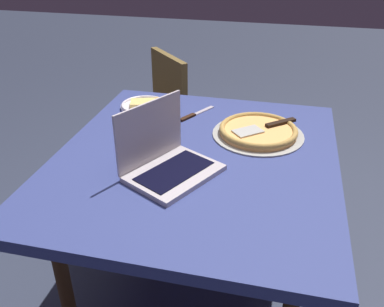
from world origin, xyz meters
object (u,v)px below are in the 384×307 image
Objects in this scene: pizza_tray at (258,131)px; table_knife at (194,115)px; dining_table at (196,172)px; laptop at (166,159)px; pizza_plate at (145,105)px; chair_near at (153,118)px.

pizza_tray reaches higher than table_knife.
dining_table is 0.20m from laptop.
table_knife is at bearing 82.76° from pizza_plate.
table_knife is at bearing -113.35° from pizza_tray.
pizza_plate reaches higher than table_knife.
pizza_tray is 1.87× the size of table_knife.
dining_table is 1.00m from chair_near.
dining_table is 5.90× the size of table_knife.
laptop reaches higher than pizza_plate.
dining_table is 0.36m from table_knife.
dining_table is at bearing 14.35° from table_knife.
pizza_tray is at bearing 141.47° from laptop.
chair_near reaches higher than pizza_plate.
pizza_plate is (-0.51, -0.25, -0.04)m from laptop.
dining_table is 0.31m from pizza_tray.
pizza_tray is (0.16, 0.53, 0.00)m from pizza_plate.
dining_table is at bearing -43.43° from pizza_tray.
laptop is 0.57m from pizza_plate.
table_knife is (-0.48, -0.01, -0.05)m from laptop.
pizza_tray is (-0.22, 0.21, 0.09)m from dining_table.
table_knife is at bearing -165.65° from dining_table.
table_knife is (-0.13, -0.29, -0.01)m from pizza_tray.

